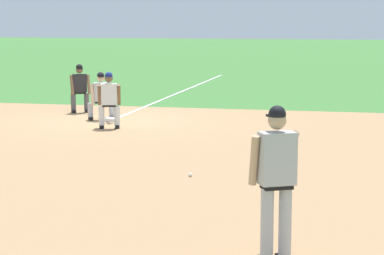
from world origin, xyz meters
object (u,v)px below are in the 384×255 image
at_px(baseball, 190,175).
at_px(first_baseman, 102,94).
at_px(pitcher, 277,175).
at_px(umpire, 80,86).
at_px(first_base_bag, 111,120).
at_px(baserunner, 109,98).

relative_size(baseball, first_baseman, 0.06).
bearing_deg(baseball, first_baseman, 30.86).
bearing_deg(pitcher, umpire, 29.86).
bearing_deg(baseball, first_base_bag, 29.58).
height_order(first_base_bag, first_baseman, first_baseman).
bearing_deg(baserunner, first_baseman, 25.88).
bearing_deg(first_base_bag, baseball, -150.42).
bearing_deg(baserunner, umpire, 33.52).
height_order(first_baseman, baserunner, baserunner).
xyz_separation_m(baseball, baserunner, (5.33, 3.35, 0.76)).
xyz_separation_m(first_base_bag, pitcher, (-11.09, -5.78, 1.01)).
bearing_deg(first_baseman, baseball, -149.14).
distance_m(baseball, pitcher, 5.01).
distance_m(baserunner, umpire, 3.46).
height_order(baseball, umpire, umpire).
bearing_deg(first_baseman, first_base_bag, -119.49).
xyz_separation_m(baseball, umpire, (8.21, 5.26, 0.76)).
bearing_deg(baseball, pitcher, -155.66).
height_order(pitcher, baserunner, pitcher).
relative_size(pitcher, baserunner, 1.27).
bearing_deg(baseball, baserunner, 32.15).
relative_size(pitcher, first_baseman, 1.39).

